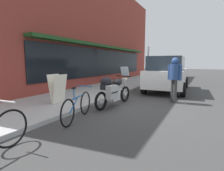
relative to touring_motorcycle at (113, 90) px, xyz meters
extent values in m
plane|color=#3C3C3C|center=(0.48, -0.66, -0.60)|extent=(80.00, 80.00, 0.00)
cube|color=brown|center=(5.77, 3.86, 3.22)|extent=(18.58, 0.35, 7.63)
cube|color=black|center=(5.77, 3.65, 0.95)|extent=(13.01, 0.06, 1.80)
cube|color=#1E471E|center=(5.77, 3.43, 2.05)|extent=(13.01, 0.60, 0.16)
cube|color=#AEAEAE|center=(9.48, 2.16, -0.54)|extent=(30.00, 3.05, 0.12)
torus|color=black|center=(0.91, -0.06, -0.29)|extent=(0.63, 0.15, 0.62)
cylinder|color=silver|center=(0.91, -0.06, -0.29)|extent=(0.17, 0.08, 0.16)
torus|color=black|center=(-0.65, 0.10, -0.29)|extent=(0.63, 0.15, 0.62)
cylinder|color=silver|center=(-0.65, 0.10, -0.29)|extent=(0.17, 0.08, 0.16)
cube|color=silver|center=(0.08, 0.03, -0.24)|extent=(0.47, 0.34, 0.32)
cylinder|color=silver|center=(0.13, 0.02, -0.07)|extent=(1.02, 0.17, 0.06)
ellipsoid|color=black|center=(0.33, 0.00, 0.23)|extent=(0.55, 0.33, 0.26)
cube|color=black|center=(-0.09, 0.04, 0.17)|extent=(0.62, 0.30, 0.11)
cube|color=black|center=(-0.41, 0.08, 0.15)|extent=(0.30, 0.25, 0.18)
cylinder|color=silver|center=(0.91, -0.06, 0.03)|extent=(0.35, 0.11, 0.67)
cylinder|color=black|center=(0.79, -0.05, 0.43)|extent=(0.10, 0.62, 0.04)
cube|color=silver|center=(0.87, -0.06, 0.61)|extent=(0.18, 0.33, 0.35)
sphere|color=#EAEACC|center=(0.95, -0.07, 0.29)|extent=(0.14, 0.14, 0.14)
cube|color=#ACACAC|center=(-0.39, -0.17, -0.01)|extent=(0.46, 0.24, 0.44)
cube|color=black|center=(-0.39, -0.28, -0.01)|extent=(0.37, 0.05, 0.03)
ellipsoid|color=black|center=(-0.36, 0.07, 0.33)|extent=(0.51, 0.37, 0.28)
torus|color=black|center=(-1.21, 0.30, -0.25)|extent=(0.68, 0.21, 0.69)
torus|color=black|center=(-2.26, 0.04, -0.25)|extent=(0.68, 0.21, 0.69)
cylinder|color=#1E5999|center=(-1.74, 0.17, 0.03)|extent=(0.59, 0.18, 0.04)
cylinder|color=#1E5999|center=(-1.95, 0.12, -0.13)|extent=(0.46, 0.15, 0.34)
cylinder|color=#1E5999|center=(-1.93, 0.12, 0.15)|extent=(0.03, 0.03, 0.30)
ellipsoid|color=black|center=(-1.93, 0.12, 0.31)|extent=(0.24, 0.15, 0.06)
cylinder|color=#1E5999|center=(-1.26, 0.29, 0.27)|extent=(0.14, 0.47, 0.03)
cube|color=silver|center=(4.51, -1.01, 0.15)|extent=(4.63, 2.07, 0.84)
cube|color=#232D38|center=(4.24, -1.03, 0.91)|extent=(3.17, 1.77, 0.68)
cube|color=#383838|center=(6.73, -0.88, -0.19)|extent=(0.26, 1.82, 0.24)
cylinder|color=black|center=(5.96, -0.02, -0.27)|extent=(0.67, 0.26, 0.66)
cylinder|color=black|center=(6.06, -1.83, -0.27)|extent=(0.67, 0.26, 0.66)
cylinder|color=black|center=(2.96, -0.19, -0.27)|extent=(0.67, 0.26, 0.66)
cylinder|color=black|center=(3.07, -2.00, -0.27)|extent=(0.67, 0.26, 0.66)
cylinder|color=#353535|center=(1.74, -1.74, -0.15)|extent=(0.14, 0.14, 0.90)
cylinder|color=#353535|center=(1.57, -1.85, -0.15)|extent=(0.14, 0.14, 0.90)
cylinder|color=navy|center=(1.66, -1.80, 0.60)|extent=(0.49, 0.49, 0.61)
sphere|color=navy|center=(1.66, -1.80, 1.00)|extent=(0.28, 0.28, 0.28)
sphere|color=tan|center=(1.71, -1.82, 1.00)|extent=(0.17, 0.17, 0.17)
cylinder|color=navy|center=(1.73, -1.58, 0.57)|extent=(0.10, 0.10, 0.58)
cylinder|color=navy|center=(1.58, -2.02, 0.57)|extent=(0.10, 0.10, 0.58)
cube|color=silver|center=(-0.88, 1.66, 0.03)|extent=(0.55, 0.21, 1.02)
cube|color=silver|center=(-0.88, 1.88, 0.03)|extent=(0.55, 0.21, 1.02)
cylinder|color=#59595B|center=(8.05, 1.16, 0.85)|extent=(0.07, 0.07, 2.67)
cube|color=silver|center=(8.05, 1.14, 1.99)|extent=(0.44, 0.02, 0.32)
torus|color=black|center=(-3.53, 0.26, -0.24)|extent=(0.71, 0.11, 0.71)
cylinder|color=silver|center=(-3.58, 0.26, 0.28)|extent=(0.07, 0.48, 0.03)
camera|label=1|loc=(-5.33, -2.82, 0.96)|focal=27.76mm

